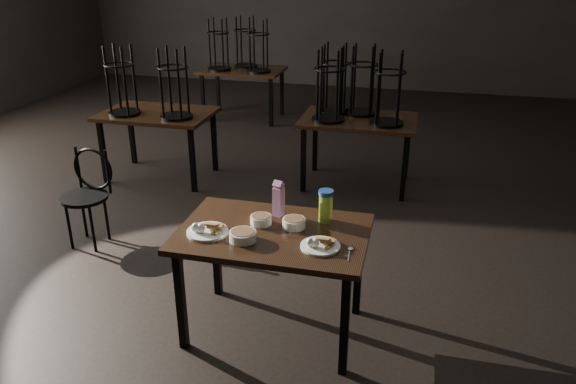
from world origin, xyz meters
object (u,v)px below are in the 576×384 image
(main_table, at_px, (273,242))
(juice_carton, at_px, (279,199))
(water_bottle, at_px, (326,205))
(bentwood_chair, at_px, (88,189))

(main_table, relative_size, juice_carton, 4.77)
(juice_carton, relative_size, water_bottle, 1.16)
(juice_carton, height_order, water_bottle, juice_carton)
(juice_carton, relative_size, bentwood_chair, 0.30)
(main_table, xyz_separation_m, juice_carton, (-0.02, 0.23, 0.20))
(juice_carton, xyz_separation_m, bentwood_chair, (-1.85, 0.61, -0.37))
(juice_carton, height_order, bentwood_chair, juice_carton)
(water_bottle, xyz_separation_m, bentwood_chair, (-2.17, 0.62, -0.37))
(juice_carton, distance_m, water_bottle, 0.32)
(main_table, height_order, juice_carton, juice_carton)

